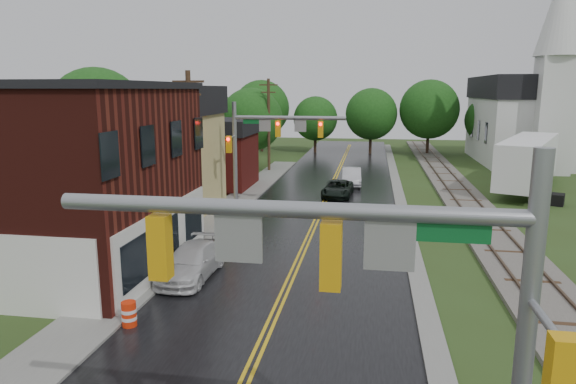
% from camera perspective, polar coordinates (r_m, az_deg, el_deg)
% --- Properties ---
extents(main_road, '(10.00, 90.00, 0.02)m').
position_cam_1_polar(main_road, '(36.46, 3.99, -1.33)').
color(main_road, black).
rests_on(main_road, ground).
extents(curb_right, '(0.80, 70.00, 0.12)m').
position_cam_1_polar(curb_right, '(41.26, 12.15, -0.07)').
color(curb_right, gray).
rests_on(curb_right, ground).
extents(sidewalk_left, '(2.40, 50.00, 0.12)m').
position_cam_1_polar(sidewalk_left, '(32.85, -7.70, -2.82)').
color(sidewalk_left, gray).
rests_on(sidewalk_left, ground).
extents(brick_building, '(14.30, 10.30, 8.30)m').
position_cam_1_polar(brick_building, '(26.09, -27.96, 1.57)').
color(brick_building, '#44140E').
rests_on(brick_building, ground).
extents(yellow_house, '(8.00, 7.00, 6.40)m').
position_cam_1_polar(yellow_house, '(34.85, -14.93, 3.08)').
color(yellow_house, tan).
rests_on(yellow_house, ground).
extents(darkred_building, '(7.00, 6.00, 4.40)m').
position_cam_1_polar(darkred_building, '(42.94, -8.74, 3.47)').
color(darkred_building, '#3F0F0C').
rests_on(darkred_building, ground).
extents(church, '(10.40, 18.40, 20.00)m').
position_cam_1_polar(church, '(61.52, 25.43, 8.26)').
color(church, silver).
rests_on(church, ground).
extents(railroad, '(3.20, 80.00, 0.30)m').
position_cam_1_polar(railroad, '(41.73, 18.47, -0.13)').
color(railroad, '#59544C').
rests_on(railroad, ground).
extents(traffic_signal_near, '(7.34, 0.30, 7.20)m').
position_cam_1_polar(traffic_signal_near, '(8.01, 10.20, -10.90)').
color(traffic_signal_near, gray).
rests_on(traffic_signal_near, ground).
extents(traffic_signal_far, '(7.34, 0.43, 7.20)m').
position_cam_1_polar(traffic_signal_far, '(33.26, -2.38, 6.15)').
color(traffic_signal_far, gray).
rests_on(traffic_signal_far, ground).
extents(utility_pole_b, '(1.80, 0.28, 9.00)m').
position_cam_1_polar(utility_pole_b, '(29.40, -10.77, 4.78)').
color(utility_pole_b, '#382616').
rests_on(utility_pole_b, ground).
extents(utility_pole_c, '(1.80, 0.28, 9.00)m').
position_cam_1_polar(utility_pole_c, '(50.55, -2.16, 7.64)').
color(utility_pole_c, '#382616').
rests_on(utility_pole_c, ground).
extents(tree_left_b, '(7.60, 7.60, 9.69)m').
position_cam_1_polar(tree_left_b, '(42.95, -20.29, 7.63)').
color(tree_left_b, black).
rests_on(tree_left_b, ground).
extents(tree_left_c, '(6.00, 6.00, 7.65)m').
position_cam_1_polar(tree_left_c, '(48.58, -11.37, 7.03)').
color(tree_left_c, black).
rests_on(tree_left_c, ground).
extents(tree_left_e, '(6.40, 6.40, 8.16)m').
position_cam_1_polar(tree_left_e, '(52.83, -3.94, 7.88)').
color(tree_left_e, black).
rests_on(tree_left_e, ground).
extents(suv_dark, '(2.31, 4.56, 1.24)m').
position_cam_1_polar(suv_dark, '(38.78, 5.54, 0.35)').
color(suv_dark, black).
rests_on(suv_dark, ground).
extents(sedan_silver, '(1.79, 4.52, 1.46)m').
position_cam_1_polar(sedan_silver, '(43.59, 7.07, 1.68)').
color(sedan_silver, silver).
rests_on(sedan_silver, ground).
extents(pickup_white, '(2.06, 4.80, 1.38)m').
position_cam_1_polar(pickup_white, '(22.64, -10.65, -7.65)').
color(pickup_white, silver).
rests_on(pickup_white, ground).
extents(semi_trailer, '(7.94, 13.66, 4.19)m').
position_cam_1_polar(semi_trailer, '(45.06, 25.17, 3.23)').
color(semi_trailer, black).
rests_on(semi_trailer, ground).
extents(construction_barrel, '(0.63, 0.63, 0.89)m').
position_cam_1_polar(construction_barrel, '(18.79, -17.25, -12.84)').
color(construction_barrel, red).
rests_on(construction_barrel, ground).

